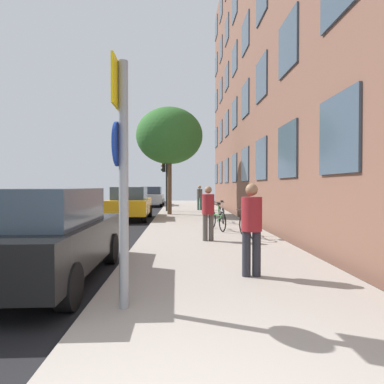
% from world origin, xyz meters
% --- Properties ---
extents(ground_plane, '(41.80, 41.80, 0.00)m').
position_xyz_m(ground_plane, '(-2.40, 15.00, 0.00)').
color(ground_plane, '#332D28').
extents(road_asphalt, '(7.00, 38.00, 0.01)m').
position_xyz_m(road_asphalt, '(-4.50, 15.00, 0.01)').
color(road_asphalt, black).
rests_on(road_asphalt, ground).
extents(sidewalk, '(4.20, 38.00, 0.12)m').
position_xyz_m(sidewalk, '(1.10, 15.00, 0.06)').
color(sidewalk, '#9E9389').
rests_on(sidewalk, ground).
extents(building_facade, '(0.56, 27.00, 16.72)m').
position_xyz_m(building_facade, '(3.69, 14.50, 8.38)').
color(building_facade, brown).
rests_on(building_facade, ground).
extents(sign_post, '(0.15, 0.60, 3.13)m').
position_xyz_m(sign_post, '(-0.53, 2.75, 1.97)').
color(sign_post, gray).
rests_on(sign_post, sidewalk).
extents(traffic_light, '(0.43, 0.24, 3.29)m').
position_xyz_m(traffic_light, '(-0.68, 19.16, 2.38)').
color(traffic_light, black).
rests_on(traffic_light, sidewalk).
extents(tree_near, '(3.65, 3.65, 5.88)m').
position_xyz_m(tree_near, '(-0.33, 16.76, 4.44)').
color(tree_near, brown).
rests_on(tree_near, sidewalk).
extents(bicycle_0, '(0.42, 1.62, 0.92)m').
position_xyz_m(bicycle_0, '(2.27, 8.43, 0.48)').
color(bicycle_0, black).
rests_on(bicycle_0, sidewalk).
extents(bicycle_1, '(0.53, 1.72, 0.97)m').
position_xyz_m(bicycle_1, '(1.55, 10.16, 0.50)').
color(bicycle_1, black).
rests_on(bicycle_1, sidewalk).
extents(bicycle_2, '(0.42, 1.66, 0.95)m').
position_xyz_m(bicycle_2, '(2.00, 12.50, 0.49)').
color(bicycle_2, black).
rests_on(bicycle_2, sidewalk).
extents(pedestrian_0, '(0.48, 0.48, 1.59)m').
position_xyz_m(pedestrian_0, '(1.44, 4.15, 1.03)').
color(pedestrian_0, '#26262D').
rests_on(pedestrian_0, sidewalk).
extents(pedestrian_1, '(0.42, 0.42, 1.55)m').
position_xyz_m(pedestrian_1, '(1.02, 7.85, 1.00)').
color(pedestrian_1, '#4C4742').
rests_on(pedestrian_1, sidewalk).
extents(pedestrian_2, '(0.43, 0.43, 1.60)m').
position_xyz_m(pedestrian_2, '(1.54, 19.95, 1.03)').
color(pedestrian_2, '#33594C').
rests_on(pedestrian_2, sidewalk).
extents(car_0, '(1.77, 4.22, 1.62)m').
position_xyz_m(car_0, '(-2.04, 4.27, 0.84)').
color(car_0, black).
rests_on(car_0, road_asphalt).
extents(car_1, '(1.92, 4.19, 1.62)m').
position_xyz_m(car_1, '(-2.21, 14.88, 0.84)').
color(car_1, orange).
rests_on(car_1, road_asphalt).
extents(car_2, '(1.84, 4.07, 1.62)m').
position_xyz_m(car_2, '(-2.01, 25.80, 0.84)').
color(car_2, '#B7B7BC').
rests_on(car_2, road_asphalt).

